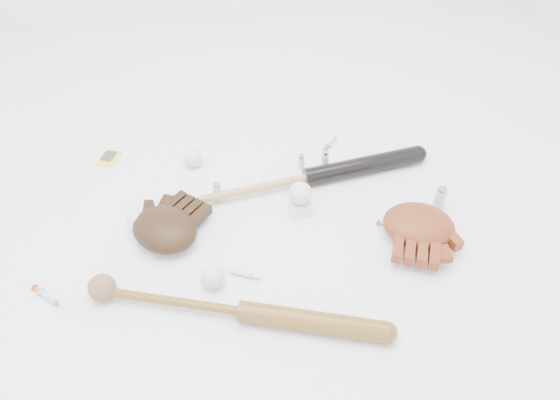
{
  "coord_description": "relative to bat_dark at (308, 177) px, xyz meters",
  "views": [
    {
      "loc": [
        -0.08,
        -1.21,
        1.31
      ],
      "look_at": [
        0.04,
        0.08,
        0.06
      ],
      "focal_mm": 35.0,
      "sensor_mm": 36.0,
      "label": 1
    }
  ],
  "objects": [
    {
      "name": "syringe_3",
      "position": [
        0.25,
        -0.25,
        -0.02
      ],
      "size": [
        0.13,
        0.11,
        0.02
      ],
      "primitive_type": null,
      "rotation": [
        0.0,
        0.0,
        -0.68
      ],
      "color": "#ADBCC6",
      "rests_on": "ground"
    },
    {
      "name": "bat_dark",
      "position": [
        0.0,
        0.0,
        0.0
      ],
      "size": [
        0.9,
        0.25,
        0.07
      ],
      "primitive_type": null,
      "rotation": [
        0.0,
        0.0,
        0.21
      ],
      "color": "black",
      "rests_on": "ground"
    },
    {
      "name": "syringe_1",
      "position": [
        -0.25,
        -0.39,
        -0.03
      ],
      "size": [
        0.14,
        0.07,
        0.02
      ],
      "primitive_type": null,
      "rotation": [
        0.0,
        0.0,
        2.77
      ],
      "color": "#ADBCC6",
      "rests_on": "ground"
    },
    {
      "name": "bat_wood",
      "position": [
        -0.26,
        -0.54,
        -0.0
      ],
      "size": [
        0.83,
        0.28,
        0.06
      ],
      "primitive_type": null,
      "rotation": [
        0.0,
        0.0,
        -0.27
      ],
      "color": "brown",
      "rests_on": "ground"
    },
    {
      "name": "baseball_left",
      "position": [
        -0.58,
        -0.17,
        0.0
      ],
      "size": [
        0.07,
        0.07,
        0.07
      ],
      "primitive_type": "sphere",
      "color": "silver",
      "rests_on": "ground"
    },
    {
      "name": "glove_dark",
      "position": [
        -0.49,
        -0.22,
        0.01
      ],
      "size": [
        0.37,
        0.37,
        0.09
      ],
      "primitive_type": null,
      "rotation": [
        0.0,
        0.0,
        -0.69
      ],
      "color": "black",
      "rests_on": "ground"
    },
    {
      "name": "baseball_on_pedestal",
      "position": [
        -0.04,
        -0.13,
        0.05
      ],
      "size": [
        0.08,
        0.08,
        0.08
      ],
      "primitive_type": "sphere",
      "color": "silver",
      "rests_on": "pedestal"
    },
    {
      "name": "vial_1",
      "position": [
        -0.01,
        0.09,
        -0.0
      ],
      "size": [
        0.03,
        0.03,
        0.06
      ],
      "primitive_type": "cylinder",
      "color": "silver",
      "rests_on": "ground"
    },
    {
      "name": "glove_tan",
      "position": [
        0.32,
        -0.28,
        0.02
      ],
      "size": [
        0.35,
        0.35,
        0.1
      ],
      "primitive_type": null,
      "rotation": [
        0.0,
        0.0,
        2.79
      ],
      "color": "maroon",
      "rests_on": "ground"
    },
    {
      "name": "baseball_aged",
      "position": [
        -0.65,
        -0.43,
        0.01
      ],
      "size": [
        0.08,
        0.08,
        0.08
      ],
      "primitive_type": "sphere",
      "color": "brown",
      "rests_on": "ground"
    },
    {
      "name": "vial_0",
      "position": [
        0.07,
        0.09,
        0.0
      ],
      "size": [
        0.03,
        0.03,
        0.07
      ],
      "primitive_type": "cylinder",
      "color": "silver",
      "rests_on": "ground"
    },
    {
      "name": "vial_2",
      "position": [
        -0.32,
        -0.05,
        0.0
      ],
      "size": [
        0.03,
        0.03,
        0.07
      ],
      "primitive_type": "cylinder",
      "color": "silver",
      "rests_on": "ground"
    },
    {
      "name": "pedestal",
      "position": [
        -0.04,
        -0.13,
        -0.01
      ],
      "size": [
        0.08,
        0.08,
        0.04
      ],
      "primitive_type": "cube",
      "rotation": [
        0.0,
        0.0,
        0.05
      ],
      "color": "white",
      "rests_on": "ground"
    },
    {
      "name": "baseball_upper",
      "position": [
        -0.41,
        0.14,
        0.0
      ],
      "size": [
        0.07,
        0.07,
        0.07
      ],
      "primitive_type": "sphere",
      "color": "silver",
      "rests_on": "ground"
    },
    {
      "name": "syringe_2",
      "position": [
        0.12,
        0.23,
        -0.03
      ],
      "size": [
        0.09,
        0.12,
        0.02
      ],
      "primitive_type": null,
      "rotation": [
        0.0,
        0.0,
        0.97
      ],
      "color": "#ADBCC6",
      "rests_on": "ground"
    },
    {
      "name": "vial_3",
      "position": [
        0.42,
        -0.16,
        0.01
      ],
      "size": [
        0.04,
        0.04,
        0.09
      ],
      "primitive_type": "cylinder",
      "color": "silver",
      "rests_on": "ground"
    },
    {
      "name": "syringe_0",
      "position": [
        -0.82,
        -0.42,
        -0.02
      ],
      "size": [
        0.13,
        0.11,
        0.02
      ],
      "primitive_type": null,
      "rotation": [
        0.0,
        0.0,
        -0.7
      ],
      "color": "#ADBCC6",
      "rests_on": "ground"
    },
    {
      "name": "baseball_mid",
      "position": [
        -0.34,
        -0.41,
        0.0
      ],
      "size": [
        0.07,
        0.07,
        0.07
      ],
      "primitive_type": "sphere",
      "color": "silver",
      "rests_on": "ground"
    },
    {
      "name": "trading_card",
      "position": [
        -0.73,
        0.21,
        -0.03
      ],
      "size": [
        0.09,
        0.11,
        0.01
      ],
      "primitive_type": "cube",
      "rotation": [
        0.0,
        0.0,
        -0.33
      ],
      "color": "yellow",
      "rests_on": "ground"
    }
  ]
}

